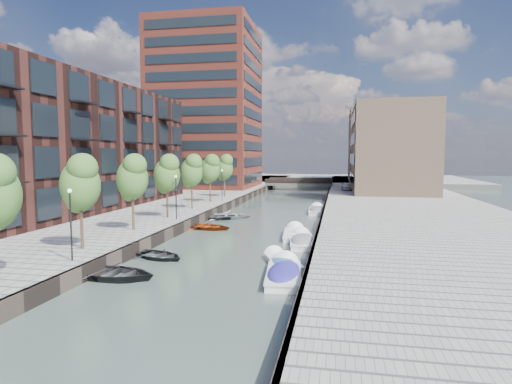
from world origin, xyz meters
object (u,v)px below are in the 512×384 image
(sloop_2, at_px, (208,229))
(car, at_px, (347,186))
(motorboat_4, at_px, (317,211))
(tree_4, at_px, (191,170))
(sloop_4, at_px, (223,219))
(tree_3, at_px, (167,173))
(tree_6, at_px, (224,167))
(tree_1, at_px, (80,182))
(motorboat_1, at_px, (302,241))
(motorboat_0, at_px, (284,273))
(motorboat_2, at_px, (295,235))
(tree_5, at_px, (210,168))
(bridge, at_px, (299,183))
(motorboat_3, at_px, (281,261))
(sloop_3, at_px, (229,219))
(sloop_1, at_px, (114,278))
(tree_2, at_px, (132,176))
(sloop_0, at_px, (159,258))

(sloop_2, bearing_deg, car, -9.03)
(motorboat_4, bearing_deg, tree_4, -154.17)
(sloop_4, xyz_separation_m, motorboat_4, (9.80, 7.43, 0.22))
(tree_3, xyz_separation_m, tree_6, (0.00, 21.00, 0.00))
(tree_1, distance_m, car, 52.97)
(tree_3, relative_size, motorboat_1, 1.09)
(motorboat_0, relative_size, motorboat_2, 1.06)
(tree_5, bearing_deg, bridge, 75.56)
(motorboat_2, bearing_deg, motorboat_3, -89.22)
(tree_5, relative_size, sloop_3, 1.16)
(tree_3, height_order, sloop_1, tree_3)
(bridge, bearing_deg, tree_3, -100.25)
(tree_2, height_order, tree_3, same)
(bridge, xyz_separation_m, motorboat_0, (4.67, -61.60, -1.17))
(tree_2, xyz_separation_m, tree_6, (0.00, 28.00, 0.00))
(motorboat_1, bearing_deg, sloop_0, -144.27)
(tree_1, bearing_deg, tree_4, 90.00)
(sloop_1, distance_m, sloop_4, 22.84)
(motorboat_0, bearing_deg, motorboat_3, 100.48)
(sloop_4, height_order, motorboat_2, motorboat_2)
(tree_5, height_order, sloop_4, tree_5)
(sloop_2, relative_size, motorboat_4, 0.82)
(tree_2, bearing_deg, tree_4, 90.00)
(tree_3, bearing_deg, car, 63.93)
(sloop_2, bearing_deg, tree_1, 174.76)
(tree_5, xyz_separation_m, sloop_4, (3.82, -7.83, -5.31))
(sloop_1, height_order, sloop_3, sloop_3)
(sloop_4, distance_m, car, 32.74)
(bridge, relative_size, tree_3, 2.18)
(sloop_2, bearing_deg, sloop_3, 9.65)
(sloop_2, bearing_deg, tree_4, 41.42)
(tree_4, bearing_deg, tree_1, -90.00)
(motorboat_2, bearing_deg, tree_3, 171.01)
(bridge, distance_m, sloop_0, 58.87)
(bridge, xyz_separation_m, motorboat_2, (4.01, -48.98, -1.29))
(tree_2, xyz_separation_m, sloop_0, (4.23, -4.70, -5.31))
(motorboat_0, bearing_deg, sloop_3, 112.56)
(tree_2, relative_size, tree_5, 1.00)
(tree_5, distance_m, motorboat_3, 29.12)
(tree_3, height_order, motorboat_0, tree_3)
(tree_5, xyz_separation_m, sloop_2, (4.14, -14.15, -5.31))
(tree_5, bearing_deg, motorboat_0, -65.27)
(bridge, relative_size, motorboat_1, 2.38)
(tree_1, relative_size, sloop_0, 1.47)
(bridge, relative_size, tree_2, 2.18)
(bridge, relative_size, sloop_3, 2.53)
(tree_1, bearing_deg, motorboat_0, -2.60)
(tree_1, relative_size, tree_2, 1.00)
(tree_5, distance_m, sloop_1, 31.34)
(sloop_0, relative_size, sloop_3, 0.79)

